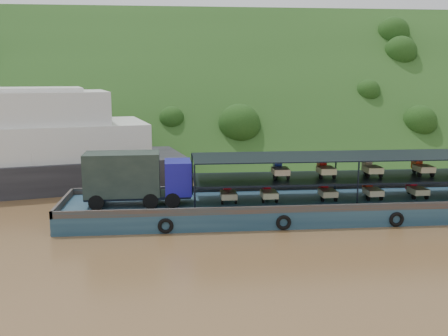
{
  "coord_description": "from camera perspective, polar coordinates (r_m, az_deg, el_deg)",
  "views": [
    {
      "loc": [
        -5.74,
        -35.65,
        10.42
      ],
      "look_at": [
        -2.0,
        3.0,
        3.2
      ],
      "focal_mm": 40.0,
      "sensor_mm": 36.0,
      "label": 1
    }
  ],
  "objects": [
    {
      "name": "ground",
      "position": [
        37.58,
        3.49,
        -5.58
      ],
      "size": [
        160.0,
        160.0,
        0.0
      ],
      "primitive_type": "plane",
      "color": "brown",
      "rests_on": "ground"
    },
    {
      "name": "hillside",
      "position": [
        72.63,
        -0.93,
        2.28
      ],
      "size": [
        140.0,
        39.6,
        39.6
      ],
      "primitive_type": "cube",
      "rotation": [
        0.79,
        0.0,
        0.0
      ],
      "color": "#1E3B15",
      "rests_on": "ground"
    },
    {
      "name": "cargo_barge",
      "position": [
        37.62,
        6.48,
        -3.63
      ],
      "size": [
        35.0,
        7.18,
        5.04
      ],
      "color": "#122C41",
      "rests_on": "ground"
    }
  ]
}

